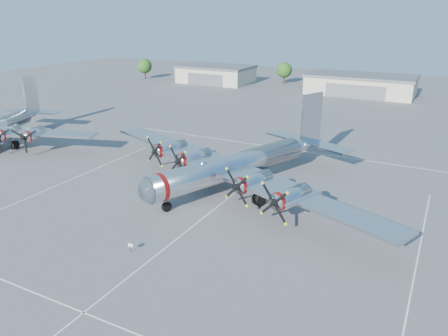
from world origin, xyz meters
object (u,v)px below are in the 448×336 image
at_px(hangar_center, 360,84).
at_px(tree_far_west, 145,66).
at_px(tree_west, 284,70).
at_px(info_placard, 130,246).
at_px(main_bomber_b29, 239,187).
at_px(hangar_west, 216,74).

distance_m(hangar_center, tree_far_west, 70.13).
distance_m(tree_far_west, tree_west, 46.57).
xyz_separation_m(tree_west, info_placard, (22.50, -103.24, -3.58)).
bearing_deg(info_placard, main_bomber_b29, 73.51).
bearing_deg(info_placard, hangar_center, 78.31).
height_order(tree_far_west, main_bomber_b29, tree_far_west).
height_order(tree_west, info_placard, tree_west).
bearing_deg(info_placard, hangar_west, 103.87).
bearing_deg(hangar_west, tree_west, 21.89).
relative_size(hangar_west, main_bomber_b29, 0.47).
bearing_deg(tree_west, info_placard, -77.71).
height_order(hangar_center, main_bomber_b29, hangar_center).
relative_size(hangar_west, tree_far_west, 3.40).
relative_size(hangar_center, info_placard, 31.35).
relative_size(main_bomber_b29, info_placard, 52.90).
bearing_deg(tree_far_west, info_placard, -53.51).
height_order(hangar_west, main_bomber_b29, hangar_west).
xyz_separation_m(hangar_center, tree_far_west, (-70.00, -3.96, 1.51)).
bearing_deg(hangar_center, info_placard, -91.51).
height_order(hangar_west, tree_west, tree_west).
bearing_deg(hangar_center, tree_west, 162.18).
xyz_separation_m(main_bomber_b29, info_placard, (-2.16, -19.54, 0.64)).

